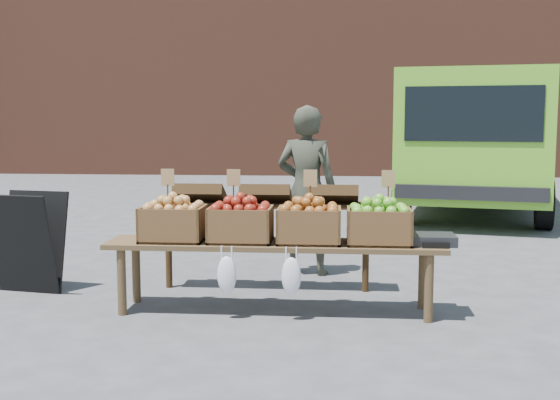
# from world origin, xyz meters

# --- Properties ---
(ground) EXTENTS (80.00, 80.00, 0.00)m
(ground) POSITION_xyz_m (0.00, 0.00, 0.00)
(ground) COLOR #4A4A4D
(delivery_van) EXTENTS (3.24, 5.33, 2.23)m
(delivery_van) POSITION_xyz_m (3.43, 6.11, 1.11)
(delivery_van) COLOR #6BBE29
(delivery_van) RESTS_ON ground
(vendor) EXTENTS (0.70, 0.55, 1.68)m
(vendor) POSITION_xyz_m (0.91, 1.36, 0.84)
(vendor) COLOR #34372A
(vendor) RESTS_ON ground
(chalkboard_sign) EXTENTS (0.65, 0.43, 0.91)m
(chalkboard_sign) POSITION_xyz_m (-1.54, 0.39, 0.46)
(chalkboard_sign) COLOR black
(chalkboard_sign) RESTS_ON ground
(back_table) EXTENTS (2.10, 0.44, 1.04)m
(back_table) POSITION_xyz_m (0.57, 0.66, 0.52)
(back_table) COLOR #342110
(back_table) RESTS_ON ground
(display_bench) EXTENTS (2.70, 0.56, 0.57)m
(display_bench) POSITION_xyz_m (0.72, -0.06, 0.28)
(display_bench) COLOR #503A22
(display_bench) RESTS_ON ground
(crate_golden_apples) EXTENTS (0.50, 0.40, 0.28)m
(crate_golden_apples) POSITION_xyz_m (-0.11, -0.06, 0.71)
(crate_golden_apples) COLOR #A8A43E
(crate_golden_apples) RESTS_ON display_bench
(crate_russet_pears) EXTENTS (0.50, 0.40, 0.28)m
(crate_russet_pears) POSITION_xyz_m (0.44, -0.06, 0.71)
(crate_russet_pears) COLOR maroon
(crate_russet_pears) RESTS_ON display_bench
(crate_red_apples) EXTENTS (0.50, 0.40, 0.28)m
(crate_red_apples) POSITION_xyz_m (0.99, -0.06, 0.71)
(crate_red_apples) COLOR #AC6527
(crate_red_apples) RESTS_ON display_bench
(crate_green_apples) EXTENTS (0.50, 0.40, 0.28)m
(crate_green_apples) POSITION_xyz_m (1.54, -0.06, 0.71)
(crate_green_apples) COLOR #47861D
(crate_green_apples) RESTS_ON display_bench
(weighing_scale) EXTENTS (0.34, 0.30, 0.08)m
(weighing_scale) POSITION_xyz_m (1.97, -0.06, 0.61)
(weighing_scale) COLOR black
(weighing_scale) RESTS_ON display_bench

